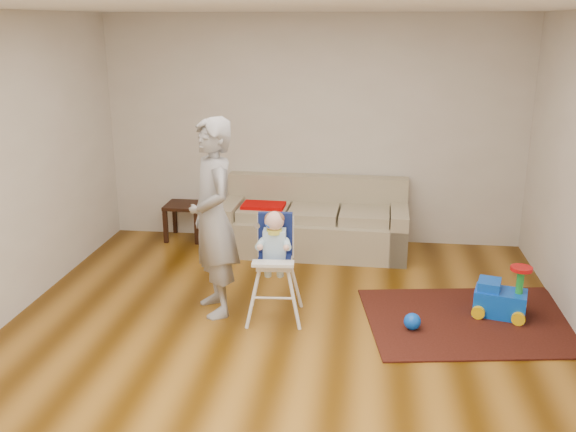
# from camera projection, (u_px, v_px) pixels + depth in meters

# --- Properties ---
(ground) EXTENTS (5.50, 5.50, 0.00)m
(ground) POSITION_uv_depth(u_px,v_px,m) (282.00, 343.00, 5.41)
(ground) COLOR #492A05
(ground) RESTS_ON ground
(room_envelope) EXTENTS (5.04, 5.52, 2.72)m
(room_envelope) POSITION_uv_depth(u_px,v_px,m) (290.00, 112.00, 5.36)
(room_envelope) COLOR beige
(room_envelope) RESTS_ON ground
(sofa) EXTENTS (2.17, 0.94, 0.83)m
(sofa) POSITION_uv_depth(u_px,v_px,m) (314.00, 217.00, 7.46)
(sofa) COLOR gray
(sofa) RESTS_ON ground
(side_table) EXTENTS (0.45, 0.45, 0.45)m
(side_table) POSITION_uv_depth(u_px,v_px,m) (186.00, 221.00, 7.95)
(side_table) COLOR black
(side_table) RESTS_ON ground
(area_rug) EXTENTS (2.10, 1.71, 0.02)m
(area_rug) POSITION_uv_depth(u_px,v_px,m) (473.00, 321.00, 5.79)
(area_rug) COLOR black
(area_rug) RESTS_ON ground
(ride_on_toy) EXTENTS (0.52, 0.43, 0.50)m
(ride_on_toy) POSITION_uv_depth(u_px,v_px,m) (501.00, 290.00, 5.82)
(ride_on_toy) COLOR blue
(ride_on_toy) RESTS_ON area_rug
(toy_ball) EXTENTS (0.15, 0.15, 0.15)m
(toy_ball) POSITION_uv_depth(u_px,v_px,m) (412.00, 321.00, 5.59)
(toy_ball) COLOR blue
(toy_ball) RESTS_ON area_rug
(high_chair) EXTENTS (0.51, 0.51, 1.02)m
(high_chair) POSITION_uv_depth(u_px,v_px,m) (275.00, 267.00, 5.74)
(high_chair) COLOR white
(high_chair) RESTS_ON ground
(adult) EXTENTS (0.70, 0.79, 1.81)m
(adult) POSITION_uv_depth(u_px,v_px,m) (213.00, 218.00, 5.75)
(adult) COLOR #939395
(adult) RESTS_ON ground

